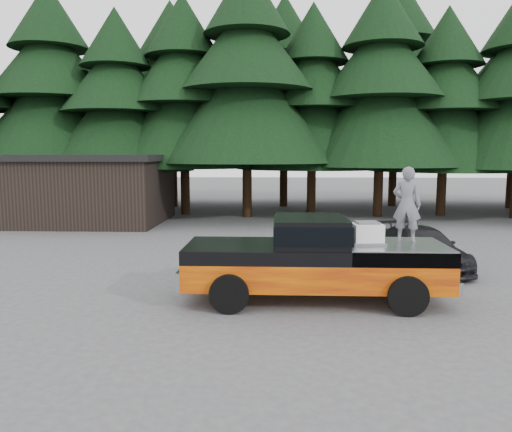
{
  "coord_description": "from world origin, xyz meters",
  "views": [
    {
      "loc": [
        0.62,
        -11.9,
        3.33
      ],
      "look_at": [
        0.1,
        0.0,
        1.85
      ],
      "focal_mm": 35.0,
      "sensor_mm": 36.0,
      "label": 1
    }
  ],
  "objects_px": {
    "air_compressor": "(367,234)",
    "pickup_truck": "(314,272)",
    "man_on_bed": "(407,204)",
    "utility_building": "(81,188)",
    "parked_car": "(421,248)"
  },
  "relations": [
    {
      "from": "air_compressor",
      "to": "utility_building",
      "type": "xyz_separation_m",
      "value": [
        -11.61,
        12.84,
        0.12
      ]
    },
    {
      "from": "man_on_bed",
      "to": "utility_building",
      "type": "distance_m",
      "value": 17.73
    },
    {
      "from": "pickup_truck",
      "to": "utility_building",
      "type": "xyz_separation_m",
      "value": [
        -10.47,
        12.77,
        1.0
      ]
    },
    {
      "from": "parked_car",
      "to": "air_compressor",
      "type": "bearing_deg",
      "value": -131.84
    },
    {
      "from": "man_on_bed",
      "to": "parked_car",
      "type": "height_order",
      "value": "man_on_bed"
    },
    {
      "from": "air_compressor",
      "to": "pickup_truck",
      "type": "bearing_deg",
      "value": 168.85
    },
    {
      "from": "utility_building",
      "to": "parked_car",
      "type": "bearing_deg",
      "value": -33.88
    },
    {
      "from": "pickup_truck",
      "to": "parked_car",
      "type": "bearing_deg",
      "value": 45.77
    },
    {
      "from": "pickup_truck",
      "to": "utility_building",
      "type": "relative_size",
      "value": 0.71
    },
    {
      "from": "parked_car",
      "to": "utility_building",
      "type": "distance_m",
      "value": 16.71
    },
    {
      "from": "parked_car",
      "to": "utility_building",
      "type": "relative_size",
      "value": 0.48
    },
    {
      "from": "parked_car",
      "to": "utility_building",
      "type": "bearing_deg",
      "value": 136.44
    },
    {
      "from": "parked_car",
      "to": "man_on_bed",
      "type": "bearing_deg",
      "value": -121.57
    },
    {
      "from": "man_on_bed",
      "to": "pickup_truck",
      "type": "bearing_deg",
      "value": 27.36
    },
    {
      "from": "pickup_truck",
      "to": "air_compressor",
      "type": "bearing_deg",
      "value": -3.82
    }
  ]
}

